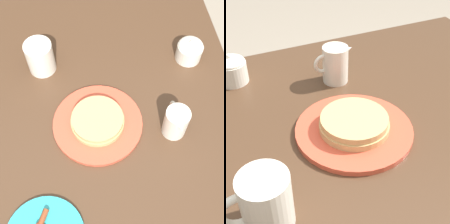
% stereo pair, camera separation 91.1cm
% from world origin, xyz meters
% --- Properties ---
extents(dining_table, '(1.15, 0.85, 0.73)m').
position_xyz_m(dining_table, '(0.00, 0.00, 0.60)').
color(dining_table, '#4C3321').
rests_on(dining_table, ground_plane).
extents(pancake_plate, '(0.25, 0.25, 0.04)m').
position_xyz_m(pancake_plate, '(-0.00, -0.00, 0.75)').
color(pancake_plate, '#DB5138').
rests_on(pancake_plate, dining_table).
extents(coffee_mug, '(0.12, 0.08, 0.10)m').
position_xyz_m(coffee_mug, '(0.22, 0.14, 0.78)').
color(coffee_mug, silver).
rests_on(coffee_mug, dining_table).
extents(creamer_pitcher, '(0.11, 0.06, 0.10)m').
position_xyz_m(creamer_pitcher, '(-0.05, -0.20, 0.78)').
color(creamer_pitcher, silver).
rests_on(creamer_pitcher, dining_table).
extents(sugar_bowl, '(0.08, 0.08, 0.08)m').
position_xyz_m(sugar_bowl, '(0.19, -0.31, 0.77)').
color(sugar_bowl, silver).
rests_on(sugar_bowl, dining_table).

